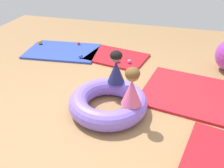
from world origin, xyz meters
name	(u,v)px	position (x,y,z in m)	size (l,w,h in m)	color
ground_plane	(116,113)	(0.00, 0.00, 0.00)	(8.00, 8.00, 0.00)	#9E7549
gym_mat_far_right	(117,57)	(-0.43, 1.71, 0.02)	(1.13, 0.81, 0.04)	#B21923
gym_mat_near_right	(198,95)	(1.09, 0.73, 0.02)	(1.61, 1.23, 0.04)	red
gym_mat_near_left	(63,51)	(-1.61, 1.71, 0.02)	(1.46, 0.96, 0.04)	#2D47B7
inflatable_cushion	(108,102)	(-0.12, 0.04, 0.13)	(1.08, 1.08, 0.26)	#8466E0
child_in_pink	(132,87)	(0.22, -0.09, 0.51)	(0.30, 0.30, 0.51)	#E5608E
child_in_navy	(116,67)	(-0.11, 0.40, 0.50)	(0.34, 0.34, 0.48)	navy
play_ball_orange	(40,42)	(-2.23, 1.89, 0.08)	(0.09, 0.09, 0.09)	orange
play_ball_red	(79,43)	(-1.40, 2.09, 0.07)	(0.06, 0.06, 0.06)	red
play_ball_teal	(117,60)	(-0.37, 1.47, 0.09)	(0.10, 0.10, 0.10)	teal
play_ball_pink	(129,61)	(-0.13, 1.48, 0.08)	(0.08, 0.08, 0.08)	pink
play_ball_blue_second	(81,56)	(-1.10, 1.45, 0.08)	(0.08, 0.08, 0.08)	blue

